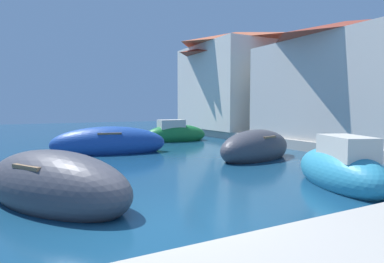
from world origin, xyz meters
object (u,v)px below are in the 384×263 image
object	(u,v)px
moored_boat_0	(55,186)
waterfront_building_annex	(235,80)
moored_boat_3	(176,134)
moored_boat_5	(340,170)
waterfront_building_main	(343,79)
moored_boat_8	(256,148)
waterfront_building_far	(232,84)
moored_boat_2	(109,144)

from	to	relation	value
moored_boat_0	waterfront_building_annex	xyz separation A→B (m)	(14.57, 13.72, 3.84)
waterfront_building_annex	moored_boat_0	bearing A→B (deg)	-136.71
moored_boat_0	moored_boat_3	bearing A→B (deg)	-66.78
moored_boat_5	waterfront_building_main	size ratio (longest dim) A/B	0.44
moored_boat_8	waterfront_building_main	distance (m)	7.24
waterfront_building_far	moored_boat_3	bearing A→B (deg)	-153.50
moored_boat_3	moored_boat_8	size ratio (longest dim) A/B	0.90
moored_boat_2	moored_boat_8	bearing A→B (deg)	149.98
moored_boat_2	waterfront_building_far	distance (m)	13.72
moored_boat_3	moored_boat_2	bearing A→B (deg)	-143.09
moored_boat_2	waterfront_building_annex	distance (m)	13.57
moored_boat_2	waterfront_building_annex	world-z (taller)	waterfront_building_annex
waterfront_building_annex	moored_boat_8	bearing A→B (deg)	-121.26
moored_boat_8	moored_boat_2	bearing A→B (deg)	120.53
moored_boat_5	waterfront_building_main	bearing A→B (deg)	-31.02
moored_boat_0	waterfront_building_main	distance (m)	15.42
moored_boat_0	waterfront_building_main	size ratio (longest dim) A/B	0.51
moored_boat_5	waterfront_building_far	world-z (taller)	waterfront_building_far
waterfront_building_main	moored_boat_0	bearing A→B (deg)	-164.78
moored_boat_0	moored_boat_3	distance (m)	13.69
moored_boat_8	waterfront_building_annex	world-z (taller)	waterfront_building_annex
moored_boat_2	waterfront_building_main	world-z (taller)	waterfront_building_main
waterfront_building_far	waterfront_building_main	bearing A→B (deg)	-90.00
moored_boat_8	waterfront_building_far	size ratio (longest dim) A/B	0.62
waterfront_building_main	moored_boat_5	bearing A→B (deg)	-142.26
moored_boat_3	moored_boat_8	xyz separation A→B (m)	(0.01, -7.93, 0.00)
moored_boat_0	moored_boat_2	xyz separation A→B (m)	(3.07, 7.62, 0.01)
moored_boat_0	moored_boat_8	distance (m)	8.69
waterfront_building_main	waterfront_building_far	world-z (taller)	waterfront_building_far
waterfront_building_main	moored_boat_2	bearing A→B (deg)	162.37
moored_boat_0	moored_boat_8	size ratio (longest dim) A/B	1.02
moored_boat_2	waterfront_building_main	distance (m)	12.47
waterfront_building_main	moored_boat_8	bearing A→B (deg)	-172.37
moored_boat_2	waterfront_building_far	bearing A→B (deg)	-138.19
moored_boat_0	waterfront_building_far	xyz separation A→B (m)	(14.57, 14.25, 3.49)
moored_boat_2	moored_boat_8	distance (m)	6.77
moored_boat_0	waterfront_building_far	bearing A→B (deg)	-76.10
waterfront_building_main	waterfront_building_far	distance (m)	10.30
moored_boat_5	waterfront_building_annex	world-z (taller)	waterfront_building_annex
moored_boat_2	moored_boat_3	size ratio (longest dim) A/B	1.35
moored_boat_0	moored_boat_5	distance (m)	7.36
moored_boat_2	moored_boat_5	world-z (taller)	moored_boat_5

